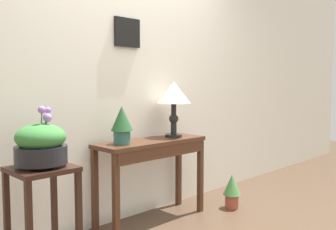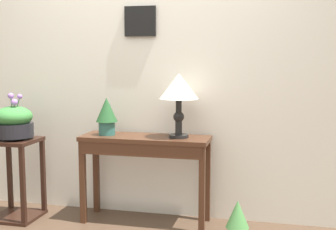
# 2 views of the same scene
# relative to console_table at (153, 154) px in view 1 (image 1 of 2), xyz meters

# --- Properties ---
(back_wall_with_art) EXTENTS (9.00, 0.13, 2.80)m
(back_wall_with_art) POSITION_rel_console_table_xyz_m (-0.06, 0.29, 0.80)
(back_wall_with_art) COLOR silver
(back_wall_with_art) RESTS_ON ground
(console_table) EXTENTS (1.05, 0.35, 0.72)m
(console_table) POSITION_rel_console_table_xyz_m (0.00, 0.00, 0.00)
(console_table) COLOR #472819
(console_table) RESTS_ON ground
(table_lamp) EXTENTS (0.31, 0.31, 0.51)m
(table_lamp) POSITION_rel_console_table_xyz_m (0.28, 0.02, 0.50)
(table_lamp) COLOR black
(table_lamp) RESTS_ON console_table
(potted_plant_on_console) EXTENTS (0.18, 0.18, 0.31)m
(potted_plant_on_console) POSITION_rel_console_table_xyz_m (-0.33, 0.01, 0.29)
(potted_plant_on_console) COLOR #2D665B
(potted_plant_on_console) RESTS_ON console_table
(pedestal_stand_left) EXTENTS (0.37, 0.37, 0.68)m
(pedestal_stand_left) POSITION_rel_console_table_xyz_m (-1.09, -0.15, -0.26)
(pedestal_stand_left) COLOR black
(pedestal_stand_left) RESTS_ON ground
(planter_bowl_wide) EXTENTS (0.32, 0.32, 0.39)m
(planter_bowl_wide) POSITION_rel_console_table_xyz_m (-1.09, -0.15, 0.22)
(planter_bowl_wide) COLOR black
(planter_bowl_wide) RESTS_ON pedestal_stand_left
(potted_plant_floor) EXTENTS (0.17, 0.17, 0.34)m
(potted_plant_floor) POSITION_rel_console_table_xyz_m (0.78, -0.28, -0.41)
(potted_plant_floor) COLOR #9E4733
(potted_plant_floor) RESTS_ON ground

